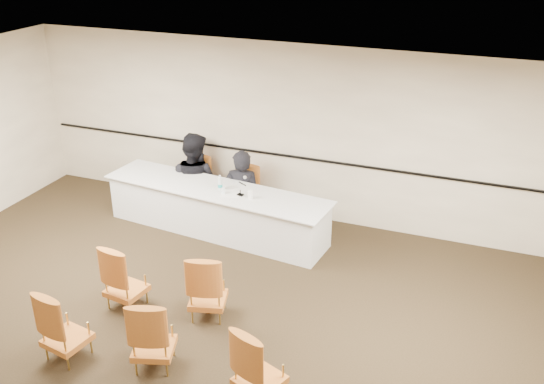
{
  "coord_description": "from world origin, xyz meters",
  "views": [
    {
      "loc": [
        3.03,
        -5.07,
        4.84
      ],
      "look_at": [
        0.05,
        2.6,
        1.05
      ],
      "focal_mm": 40.0,
      "sensor_mm": 36.0,
      "label": 1
    }
  ],
  "objects_px": {
    "drinking_glass": "(223,191)",
    "aud_chair_back_right": "(259,364)",
    "panelist_second": "(195,185)",
    "coffee_cup": "(250,195)",
    "microphone": "(240,187)",
    "panel_table": "(216,210)",
    "aud_chair_front_mid": "(207,285)",
    "water_bottle": "(220,183)",
    "panelist_main": "(242,199)",
    "panelist_second_chair": "(195,184)",
    "panelist_main_chair": "(242,194)",
    "aud_chair_back_left": "(65,324)",
    "aud_chair_front_left": "(125,276)",
    "aud_chair_back_mid": "(153,332)"
  },
  "relations": [
    {
      "from": "panelist_main_chair",
      "to": "panelist_second_chair",
      "type": "bearing_deg",
      "value": -180.0
    },
    {
      "from": "panel_table",
      "to": "aud_chair_front_mid",
      "type": "bearing_deg",
      "value": -60.72
    },
    {
      "from": "aud_chair_back_mid",
      "to": "aud_chair_back_right",
      "type": "height_order",
      "value": "same"
    },
    {
      "from": "coffee_cup",
      "to": "panelist_second",
      "type": "bearing_deg",
      "value": 150.47
    },
    {
      "from": "microphone",
      "to": "water_bottle",
      "type": "height_order",
      "value": "microphone"
    },
    {
      "from": "panelist_main",
      "to": "panelist_main_chair",
      "type": "bearing_deg",
      "value": 168.45
    },
    {
      "from": "coffee_cup",
      "to": "aud_chair_back_right",
      "type": "height_order",
      "value": "aud_chair_back_right"
    },
    {
      "from": "water_bottle",
      "to": "aud_chair_front_mid",
      "type": "distance_m",
      "value": 2.34
    },
    {
      "from": "panelist_second",
      "to": "coffee_cup",
      "type": "relative_size",
      "value": 14.77
    },
    {
      "from": "drinking_glass",
      "to": "aud_chair_back_right",
      "type": "bearing_deg",
      "value": -58.82
    },
    {
      "from": "drinking_glass",
      "to": "microphone",
      "type": "bearing_deg",
      "value": 9.52
    },
    {
      "from": "aud_chair_back_right",
      "to": "aud_chair_front_left",
      "type": "bearing_deg",
      "value": 178.04
    },
    {
      "from": "microphone",
      "to": "aud_chair_back_right",
      "type": "bearing_deg",
      "value": -55.77
    },
    {
      "from": "panelist_main",
      "to": "aud_chair_back_right",
      "type": "bearing_deg",
      "value": 104.67
    },
    {
      "from": "panel_table",
      "to": "aud_chair_front_mid",
      "type": "xyz_separation_m",
      "value": [
        0.93,
        -2.16,
        0.08
      ]
    },
    {
      "from": "panelist_main_chair",
      "to": "aud_chair_back_left",
      "type": "distance_m",
      "value": 4.08
    },
    {
      "from": "panelist_main_chair",
      "to": "microphone",
      "type": "bearing_deg",
      "value": -62.2
    },
    {
      "from": "water_bottle",
      "to": "drinking_glass",
      "type": "bearing_deg",
      "value": -47.52
    },
    {
      "from": "microphone",
      "to": "aud_chair_back_mid",
      "type": "height_order",
      "value": "microphone"
    },
    {
      "from": "coffee_cup",
      "to": "panelist_second_chair",
      "type": "bearing_deg",
      "value": 150.47
    },
    {
      "from": "coffee_cup",
      "to": "aud_chair_back_right",
      "type": "xyz_separation_m",
      "value": [
        1.45,
        -3.16,
        -0.37
      ]
    },
    {
      "from": "aud_chair_front_mid",
      "to": "aud_chair_back_mid",
      "type": "height_order",
      "value": "same"
    },
    {
      "from": "panelist_main_chair",
      "to": "panelist_second",
      "type": "xyz_separation_m",
      "value": [
        -0.97,
        0.1,
        -0.03
      ]
    },
    {
      "from": "microphone",
      "to": "aud_chair_back_right",
      "type": "relative_size",
      "value": 0.3
    },
    {
      "from": "drinking_glass",
      "to": "aud_chair_back_right",
      "type": "height_order",
      "value": "aud_chair_back_right"
    },
    {
      "from": "panelist_second_chair",
      "to": "microphone",
      "type": "height_order",
      "value": "microphone"
    },
    {
      "from": "aud_chair_front_mid",
      "to": "panelist_second_chair",
      "type": "bearing_deg",
      "value": 104.84
    },
    {
      "from": "panelist_main_chair",
      "to": "aud_chair_front_left",
      "type": "distance_m",
      "value": 2.94
    },
    {
      "from": "panelist_second_chair",
      "to": "coffee_cup",
      "type": "relative_size",
      "value": 7.18
    },
    {
      "from": "water_bottle",
      "to": "coffee_cup",
      "type": "relative_size",
      "value": 1.9
    },
    {
      "from": "water_bottle",
      "to": "aud_chair_back_mid",
      "type": "xyz_separation_m",
      "value": [
        0.69,
        -3.24,
        -0.43
      ]
    },
    {
      "from": "panel_table",
      "to": "panelist_main",
      "type": "height_order",
      "value": "panelist_main"
    },
    {
      "from": "panelist_main",
      "to": "aud_chair_back_right",
      "type": "height_order",
      "value": "panelist_main"
    },
    {
      "from": "panelist_second",
      "to": "aud_chair_front_left",
      "type": "relative_size",
      "value": 2.06
    },
    {
      "from": "panelist_main",
      "to": "drinking_glass",
      "type": "distance_m",
      "value": 0.83
    },
    {
      "from": "microphone",
      "to": "drinking_glass",
      "type": "xyz_separation_m",
      "value": [
        -0.27,
        -0.05,
        -0.09
      ]
    },
    {
      "from": "microphone",
      "to": "water_bottle",
      "type": "relative_size",
      "value": 1.13
    },
    {
      "from": "microphone",
      "to": "water_bottle",
      "type": "xyz_separation_m",
      "value": [
        -0.39,
        0.08,
        -0.02
      ]
    },
    {
      "from": "coffee_cup",
      "to": "aud_chair_front_mid",
      "type": "height_order",
      "value": "aud_chair_front_mid"
    },
    {
      "from": "coffee_cup",
      "to": "water_bottle",
      "type": "bearing_deg",
      "value": 167.01
    },
    {
      "from": "drinking_glass",
      "to": "aud_chair_front_mid",
      "type": "bearing_deg",
      "value": -70.41
    },
    {
      "from": "panelist_main_chair",
      "to": "aud_chair_back_mid",
      "type": "height_order",
      "value": "same"
    },
    {
      "from": "aud_chair_front_left",
      "to": "panel_table",
      "type": "bearing_deg",
      "value": 93.53
    },
    {
      "from": "panelist_second",
      "to": "drinking_glass",
      "type": "relative_size",
      "value": 19.55
    },
    {
      "from": "panelist_second_chair",
      "to": "panelist_main_chair",
      "type": "bearing_deg",
      "value": 0.0
    },
    {
      "from": "microphone",
      "to": "aud_chair_front_left",
      "type": "xyz_separation_m",
      "value": [
        -0.67,
        -2.27,
        -0.45
      ]
    },
    {
      "from": "coffee_cup",
      "to": "microphone",
      "type": "bearing_deg",
      "value": 164.05
    },
    {
      "from": "panelist_main_chair",
      "to": "aud_chair_back_left",
      "type": "relative_size",
      "value": 1.0
    },
    {
      "from": "aud_chair_front_left",
      "to": "aud_chair_back_left",
      "type": "distance_m",
      "value": 1.14
    },
    {
      "from": "panelist_main",
      "to": "aud_chair_front_left",
      "type": "xyz_separation_m",
      "value": [
        -0.41,
        -2.92,
        0.1
      ]
    }
  ]
}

